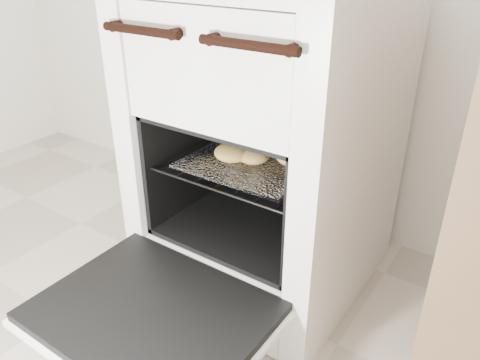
# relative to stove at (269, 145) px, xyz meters

# --- Properties ---
(stove) EXTENTS (0.56, 0.62, 0.86)m
(stove) POSITION_rel_stove_xyz_m (0.00, 0.00, 0.00)
(stove) COLOR silver
(stove) RESTS_ON ground
(oven_door) EXTENTS (0.50, 0.39, 0.04)m
(oven_door) POSITION_rel_stove_xyz_m (-0.00, -0.47, -0.23)
(oven_door) COLOR black
(oven_door) RESTS_ON stove
(oven_rack) EXTENTS (0.41, 0.39, 0.01)m
(oven_rack) POSITION_rel_stove_xyz_m (-0.00, -0.06, -0.02)
(oven_rack) COLOR black
(oven_rack) RESTS_ON stove
(foil_sheet) EXTENTS (0.32, 0.28, 0.01)m
(foil_sheet) POSITION_rel_stove_xyz_m (-0.00, -0.08, -0.02)
(foil_sheet) COLOR silver
(foil_sheet) RESTS_ON oven_rack
(baked_rolls) EXTENTS (0.25, 0.18, 0.04)m
(baked_rolls) POSITION_rel_stove_xyz_m (0.02, -0.08, 0.01)
(baked_rolls) COLOR tan
(baked_rolls) RESTS_ON foil_sheet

